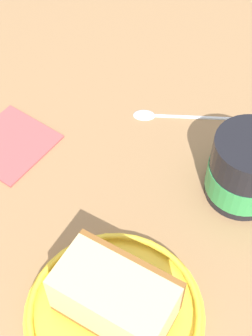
{
  "coord_description": "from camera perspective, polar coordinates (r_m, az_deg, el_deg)",
  "views": [
    {
      "loc": [
        -19.25,
        -19.9,
        48.17
      ],
      "look_at": [
        3.75,
        6.66,
        3.0
      ],
      "focal_mm": 52.58,
      "sensor_mm": 36.0,
      "label": 1
    }
  ],
  "objects": [
    {
      "name": "small_plate",
      "position": [
        0.51,
        -1.36,
        -16.3
      ],
      "size": [
        18.25,
        18.25,
        1.46
      ],
      "color": "yellow",
      "rests_on": "ground_plane"
    },
    {
      "name": "tea_mug",
      "position": [
        0.57,
        13.85,
        -0.3
      ],
      "size": [
        8.67,
        10.38,
        8.81
      ],
      "color": "black",
      "rests_on": "ground_plane"
    },
    {
      "name": "teaspoon",
      "position": [
        0.67,
        4.12,
        6.23
      ],
      "size": [
        10.41,
        10.15,
        0.8
      ],
      "color": "silver",
      "rests_on": "ground_plane"
    },
    {
      "name": "folded_napkin",
      "position": [
        0.65,
        -13.28,
        2.84
      ],
      "size": [
        11.99,
        11.73,
        0.6
      ],
      "primitive_type": "cube",
      "rotation": [
        0.0,
        0.0,
        0.23
      ],
      "color": "#B24C4C",
      "rests_on": "ground_plane"
    },
    {
      "name": "cake_slice",
      "position": [
        0.48,
        -1.26,
        -14.68
      ],
      "size": [
        9.77,
        12.78,
        6.12
      ],
      "color": "brown",
      "rests_on": "small_plate"
    },
    {
      "name": "ground_plane",
      "position": [
        0.57,
        1.55,
        -8.79
      ],
      "size": [
        148.72,
        148.72,
        3.07
      ],
      "primitive_type": "cube",
      "color": "#936D47"
    }
  ]
}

